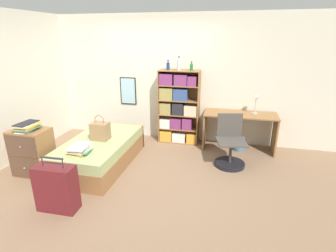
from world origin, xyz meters
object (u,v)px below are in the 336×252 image
Objects in this scene: dresser at (32,152)px; bottle_brown at (179,65)px; desk at (239,124)px; desk_lamp at (258,99)px; suitcase at (56,188)px; book_stack_on_bed at (80,149)px; magazine_pile_on_dresser at (27,127)px; bed at (101,152)px; waste_bin at (239,144)px; bookcase at (178,108)px; bottle_clear at (191,67)px; desk_chair at (230,150)px; bottle_green at (168,66)px; handbag at (100,131)px.

bottle_brown is at bearing 42.97° from dresser.
desk_lamp is at bearing 12.95° from desk.
desk is at bearing -167.05° from desk_lamp.
book_stack_on_bed is at bearing 96.73° from suitcase.
suitcase is 1.30m from magazine_pile_on_dresser.
desk_lamp is at bearing -0.84° from bottle_brown.
bed is 2.67m from waste_bin.
bookcase is 8.39× the size of bottle_clear.
book_stack_on_bed is 0.45× the size of desk_chair.
bottle_green is 0.72× the size of waste_bin.
desk_chair is at bearing -36.51° from bottle_brown.
desk_chair is (-0.44, -0.78, -0.75)m from desk_lamp.
magazine_pile_on_dresser is at bearing -150.66° from desk.
desk_lamp reaches higher than bed.
dresser is 3.03m from bottle_brown.
bottle_green is at bearing 175.14° from desk.
suitcase is 3.84× the size of bottle_green.
desk_lamp is (1.29, -0.05, -0.56)m from bottle_clear.
bottle_green reaches higher than desk_chair.
bed is 2.22m from bottle_brown.
suitcase is at bearing -139.57° from desk_chair.
waste_bin is at bearing -9.34° from bottle_clear.
book_stack_on_bed is 0.77m from suitcase.
waste_bin is at bearing -7.57° from bookcase.
handbag is 2.13m from bottle_clear.
bottle_brown is at bearing -9.02° from bottle_green.
dresser is (-0.97, 0.75, 0.07)m from suitcase.
bookcase is at bearing 172.43° from waste_bin.
dresser is at bearing 112.82° from magazine_pile_on_dresser.
suitcase is 3.23m from bottle_clear.
bottle_green is at bearing 147.38° from desk_chair.
magazine_pile_on_dresser is at bearing -146.19° from handbag.
bookcase is (1.08, 1.33, 0.12)m from handbag.
bookcase is 1.71× the size of desk_chair.
desk_chair is at bearing -32.62° from bottle_green.
magazine_pile_on_dresser is at bearing -136.37° from bottle_brown.
bottle_clear is 1.40m from desk_lamp.
bottle_clear is at bearing 44.69° from handbag.
bottle_brown is 0.19× the size of desk.
bottle_brown is at bearing 68.14° from suitcase.
desk_chair is at bearing -36.88° from bookcase.
bottle_clear is 0.13× the size of desk.
desk reaches higher than bed.
desk_chair is (2.23, 1.09, -0.25)m from book_stack_on_bed.
bottle_green is at bearing 64.66° from book_stack_on_bed.
waste_bin is at bearing 46.93° from suitcase.
book_stack_on_bed is at bearing -125.83° from bottle_clear.
suitcase is 3.08m from bottle_green.
desk_lamp is (3.56, 1.87, 0.65)m from dresser.
bookcase reaches higher than bed.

